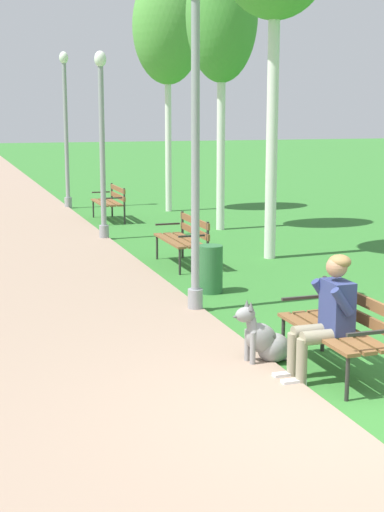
# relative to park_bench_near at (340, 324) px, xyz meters

# --- Properties ---
(ground_plane) EXTENTS (120.00, 120.00, 0.00)m
(ground_plane) POSITION_rel_park_bench_near_xyz_m (-0.41, -1.03, -0.51)
(ground_plane) COLOR #33752D
(park_bench_near) EXTENTS (0.55, 1.50, 0.85)m
(park_bench_near) POSITION_rel_park_bench_near_xyz_m (0.00, 0.00, 0.00)
(park_bench_near) COLOR brown
(park_bench_near) RESTS_ON ground
(park_bench_mid) EXTENTS (0.55, 1.50, 0.85)m
(park_bench_mid) POSITION_rel_park_bench_near_xyz_m (0.15, 5.65, 0.00)
(park_bench_mid) COLOR brown
(park_bench_mid) RESTS_ON ground
(park_bench_far) EXTENTS (0.55, 1.50, 0.85)m
(park_bench_far) POSITION_rel_park_bench_near_xyz_m (0.09, 11.38, 0.00)
(park_bench_far) COLOR brown
(park_bench_far) RESTS_ON ground
(person_seated_on_near_bench) EXTENTS (0.74, 0.49, 1.25)m
(person_seated_on_near_bench) POSITION_rel_park_bench_near_xyz_m (-0.21, -0.10, 0.17)
(person_seated_on_near_bench) COLOR gray
(person_seated_on_near_bench) RESTS_ON ground
(dog_grey) EXTENTS (0.83, 0.31, 0.71)m
(dog_grey) POSITION_rel_park_bench_near_xyz_m (-0.60, 0.50, -0.25)
(dog_grey) COLOR gray
(dog_grey) RESTS_ON ground
(lamp_post_near) EXTENTS (0.24, 0.24, 4.27)m
(lamp_post_near) POSITION_rel_park_bench_near_xyz_m (-0.62, 2.75, 1.70)
(lamp_post_near) COLOR gray
(lamp_post_near) RESTS_ON ground
(lamp_post_mid) EXTENTS (0.24, 0.24, 3.80)m
(lamp_post_mid) POSITION_rel_park_bench_near_xyz_m (-0.62, 8.74, 1.46)
(lamp_post_mid) COLOR gray
(lamp_post_mid) RESTS_ON ground
(lamp_post_far) EXTENTS (0.24, 0.24, 4.17)m
(lamp_post_far) POSITION_rel_park_bench_near_xyz_m (-0.52, 14.10, 1.65)
(lamp_post_far) COLOR gray
(lamp_post_far) RESTS_ON ground
(birch_tree_fourth) EXTENTS (1.55, 1.53, 6.07)m
(birch_tree_fourth) POSITION_rel_park_bench_near_xyz_m (2.14, 9.24, 4.08)
(birch_tree_fourth) COLOR silver
(birch_tree_fourth) RESTS_ON ground
(birch_tree_fifth) EXTENTS (1.81, 1.65, 6.20)m
(birch_tree_fifth) POSITION_rel_park_bench_near_xyz_m (1.93, 12.65, 4.20)
(birch_tree_fifth) COLOR silver
(birch_tree_fifth) RESTS_ON ground
(litter_bin) EXTENTS (0.36, 0.36, 0.70)m
(litter_bin) POSITION_rel_park_bench_near_xyz_m (-0.08, 3.67, -0.16)
(litter_bin) COLOR #2D6638
(litter_bin) RESTS_ON ground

